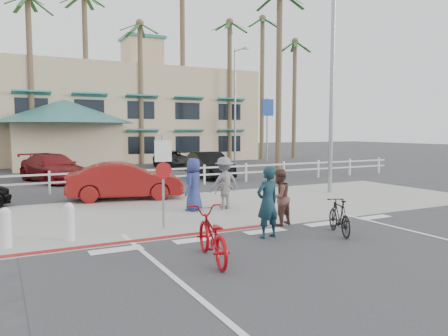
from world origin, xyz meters
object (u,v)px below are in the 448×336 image
bike_red (211,235)px  car_white_sedan (125,181)px  sign_post (163,177)px  bike_black (339,217)px

bike_red → car_white_sedan: (0.53, 8.86, 0.18)m
sign_post → bike_red: bearing=-92.3°
sign_post → bike_red: (-0.13, -3.30, -0.90)m
bike_black → car_white_sedan: size_ratio=0.36×
bike_red → bike_black: (3.97, 0.55, -0.08)m
bike_red → sign_post: bearing=-81.3°
sign_post → bike_red: size_ratio=1.38×
sign_post → bike_black: (3.84, -2.75, -0.98)m
bike_red → car_white_sedan: size_ratio=0.48×
sign_post → car_white_sedan: bearing=85.9°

